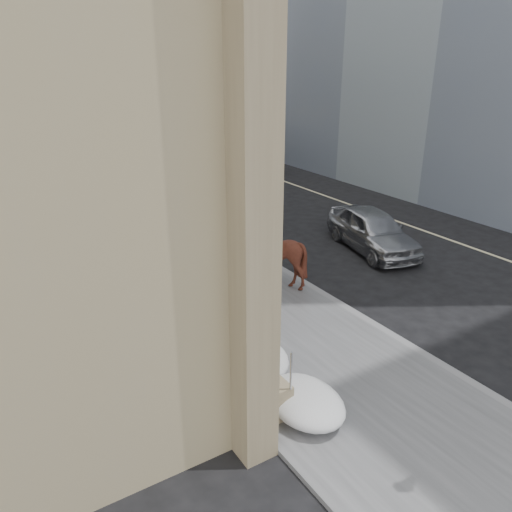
{
  "coord_description": "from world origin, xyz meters",
  "views": [
    {
      "loc": [
        -6.88,
        -8.81,
        7.33
      ],
      "look_at": [
        0.4,
        2.88,
        1.7
      ],
      "focal_mm": 35.0,
      "sensor_mm": 36.0,
      "label": 1
    }
  ],
  "objects_px": {
    "mounted_horse_left": "(158,252)",
    "car_grey": "(258,159)",
    "mounted_horse_right": "(268,252)",
    "pedestrian": "(240,269)",
    "car_silver": "(372,230)"
  },
  "relations": [
    {
      "from": "mounted_horse_left",
      "to": "car_silver",
      "type": "distance_m",
      "value": 8.58
    },
    {
      "from": "mounted_horse_right",
      "to": "car_grey",
      "type": "xyz_separation_m",
      "value": [
        9.69,
        16.04,
        -0.65
      ]
    },
    {
      "from": "mounted_horse_left",
      "to": "pedestrian",
      "type": "relative_size",
      "value": 1.85
    },
    {
      "from": "mounted_horse_right",
      "to": "car_silver",
      "type": "xyz_separation_m",
      "value": [
        5.45,
        0.81,
        -0.48
      ]
    },
    {
      "from": "mounted_horse_left",
      "to": "pedestrian",
      "type": "xyz_separation_m",
      "value": [
        2.03,
        -1.78,
        -0.41
      ]
    },
    {
      "from": "pedestrian",
      "to": "car_silver",
      "type": "distance_m",
      "value": 6.5
    },
    {
      "from": "mounted_horse_right",
      "to": "car_silver",
      "type": "relative_size",
      "value": 0.57
    },
    {
      "from": "mounted_horse_left",
      "to": "mounted_horse_right",
      "type": "xyz_separation_m",
      "value": [
        3.05,
        -1.9,
        -0.0
      ]
    },
    {
      "from": "pedestrian",
      "to": "car_silver",
      "type": "height_order",
      "value": "pedestrian"
    },
    {
      "from": "mounted_horse_left",
      "to": "car_grey",
      "type": "distance_m",
      "value": 19.04
    },
    {
      "from": "mounted_horse_left",
      "to": "car_grey",
      "type": "xyz_separation_m",
      "value": [
        12.74,
        14.13,
        -0.66
      ]
    },
    {
      "from": "pedestrian",
      "to": "mounted_horse_right",
      "type": "bearing_deg",
      "value": 5.44
    },
    {
      "from": "mounted_horse_left",
      "to": "car_silver",
      "type": "xyz_separation_m",
      "value": [
        8.5,
        -1.1,
        -0.48
      ]
    },
    {
      "from": "mounted_horse_left",
      "to": "car_silver",
      "type": "relative_size",
      "value": 0.59
    },
    {
      "from": "mounted_horse_right",
      "to": "car_grey",
      "type": "distance_m",
      "value": 18.75
    }
  ]
}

